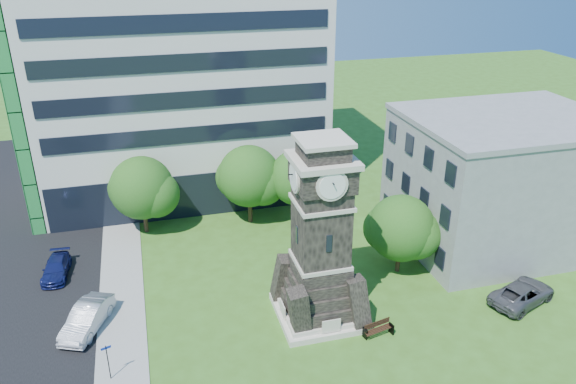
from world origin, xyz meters
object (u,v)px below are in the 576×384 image
object	(u,v)px
car_street_mid	(87,318)
car_street_north	(56,268)
street_sign	(108,359)
clock_tower	(321,245)
car_east_lot	(522,293)
park_bench	(378,328)

from	to	relation	value
car_street_mid	car_street_north	world-z (taller)	car_street_mid
car_street_mid	street_sign	size ratio (longest dim) A/B	2.05
car_street_mid	clock_tower	bearing A→B (deg)	13.81
car_east_lot	car_street_mid	bearing A→B (deg)	59.64
car_street_mid	park_bench	distance (m)	18.25
street_sign	clock_tower	bearing A→B (deg)	-6.93
clock_tower	car_east_lot	world-z (taller)	clock_tower
park_bench	car_street_mid	bearing A→B (deg)	149.72
clock_tower	park_bench	xyz separation A→B (m)	(2.89, -2.96, -4.77)
car_street_north	park_bench	size ratio (longest dim) A/B	2.22
park_bench	street_sign	xyz separation A→B (m)	(-15.99, 0.39, 0.95)
park_bench	street_sign	world-z (taller)	street_sign
clock_tower	street_sign	distance (m)	13.88
car_street_mid	street_sign	distance (m)	5.29
car_east_lot	street_sign	size ratio (longest dim) A/B	2.20
car_street_mid	car_street_north	distance (m)	7.46
car_east_lot	car_street_north	bearing A→B (deg)	48.25
clock_tower	car_street_north	xyz separation A→B (m)	(-17.04, 9.50, -4.68)
car_street_mid	car_street_north	size ratio (longest dim) A/B	1.15
car_street_north	car_east_lot	xyz separation A→B (m)	(30.74, -11.80, 0.11)
car_street_north	street_sign	size ratio (longest dim) A/B	1.78
car_east_lot	street_sign	xyz separation A→B (m)	(-26.79, -0.27, 0.75)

